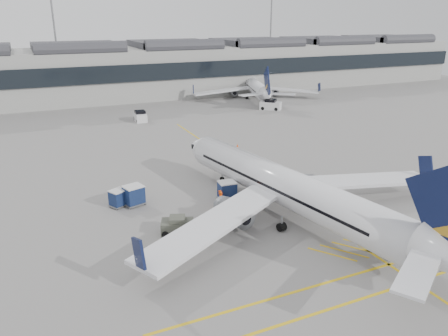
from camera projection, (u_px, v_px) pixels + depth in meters
name	position (u px, v px, depth m)	size (l,w,h in m)	color
ground	(216.00, 234.00, 37.80)	(220.00, 220.00, 0.00)	gray
terminal	(88.00, 72.00, 97.63)	(200.00, 20.45, 12.40)	#9E9E99
light_masts	(69.00, 31.00, 106.33)	(113.00, 0.60, 25.45)	slate
apron_markings	(261.00, 180.00, 50.30)	(0.25, 60.00, 0.01)	gold
airliner_main	(290.00, 189.00, 39.93)	(32.95, 36.27, 9.70)	silver
airliner_far	(255.00, 87.00, 100.20)	(28.08, 31.16, 8.57)	silver
belt_loader	(271.00, 191.00, 45.75)	(4.45, 1.97, 1.77)	beige
baggage_cart_a	(227.00, 190.00, 44.53)	(1.96, 1.67, 1.95)	gray
baggage_cart_b	(228.00, 190.00, 44.89)	(2.02, 1.88, 1.69)	gray
baggage_cart_c	(134.00, 195.00, 43.22)	(2.30, 2.07, 2.04)	gray
baggage_cart_d	(118.00, 198.00, 42.97)	(2.07, 1.95, 1.72)	gray
ramp_agent_a	(221.00, 200.00, 42.62)	(0.63, 0.42, 1.74)	#FA4E0D
ramp_agent_b	(220.00, 198.00, 43.26)	(0.77, 0.60, 1.59)	#FF590D
pushback_tug	(177.00, 226.00, 37.69)	(3.18, 2.55, 1.55)	#474A3E
safety_cone_nose	(237.00, 145.00, 62.86)	(0.32, 0.32, 0.45)	#F24C0A
safety_cone_engine	(307.00, 193.00, 45.88)	(0.36, 0.36, 0.49)	#F24C0A
service_van_mid	(140.00, 116.00, 78.13)	(2.07, 3.83, 1.92)	silver
service_van_right	(271.00, 105.00, 87.82)	(4.40, 4.35, 2.12)	silver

